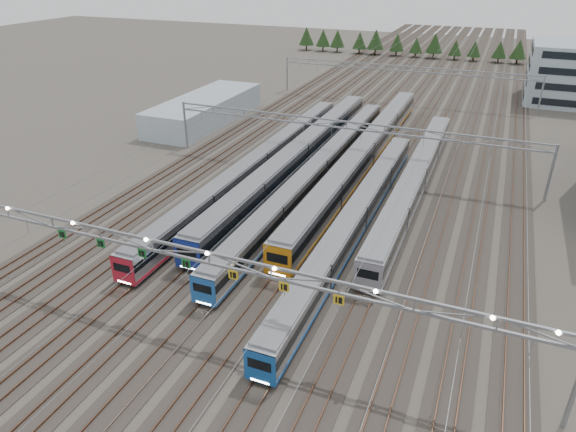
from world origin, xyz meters
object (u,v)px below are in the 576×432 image
at_px(gantry_mid, 346,131).
at_px(train_b, 299,155).
at_px(train_a, 259,163).
at_px(train_c, 319,170).
at_px(gantry_near, 208,261).
at_px(west_shed, 205,109).
at_px(train_d, 364,153).
at_px(train_f, 415,179).
at_px(train_e, 356,218).
at_px(gantry_far, 405,73).

bearing_deg(gantry_mid, train_b, -164.06).
height_order(train_a, train_c, train_a).
distance_m(gantry_near, west_shed, 64.58).
xyz_separation_m(train_d, train_f, (9.00, -7.07, -0.14)).
xyz_separation_m(train_a, train_b, (4.50, 4.57, 0.28)).
height_order(gantry_near, gantry_mid, gantry_near).
xyz_separation_m(train_b, train_f, (18.00, -2.23, -0.16)).
relative_size(train_b, train_f, 1.21).
distance_m(train_a, train_f, 22.62).
bearing_deg(train_e, gantry_near, -107.25).
height_order(train_a, west_shed, west_shed).
xyz_separation_m(gantry_mid, west_shed, (-33.21, 15.09, -4.01)).
bearing_deg(train_d, gantry_far, 93.06).
bearing_deg(train_a, west_shed, 135.48).
height_order(train_b, west_shed, west_shed).
bearing_deg(gantry_far, gantry_near, -90.03).
relative_size(train_b, train_c, 0.98).
distance_m(train_a, gantry_far, 52.90).
height_order(train_f, gantry_mid, gantry_mid).
bearing_deg(gantry_mid, train_e, -69.68).
distance_m(gantry_near, gantry_mid, 40.12).
distance_m(gantry_mid, gantry_far, 45.00).
xyz_separation_m(gantry_mid, gantry_far, (0.00, 45.00, 0.00)).
xyz_separation_m(train_e, gantry_far, (-6.75, 63.23, 4.41)).
bearing_deg(gantry_far, west_shed, -138.00).
xyz_separation_m(train_d, gantry_mid, (-2.25, -2.91, 4.13)).
height_order(train_f, gantry_far, gantry_far).
distance_m(train_d, gantry_near, 43.36).
height_order(train_f, gantry_near, gantry_near).
bearing_deg(train_f, gantry_far, 102.89).
xyz_separation_m(train_a, train_e, (18.00, -11.73, -0.02)).
bearing_deg(gantry_mid, train_c, -111.66).
bearing_deg(gantry_near, train_f, 72.56).
distance_m(train_f, gantry_mid, 12.73).
relative_size(train_a, gantry_near, 1.12).
xyz_separation_m(train_b, west_shed, (-26.46, 17.02, 0.10)).
xyz_separation_m(train_b, train_e, (13.50, -16.30, -0.30)).
distance_m(train_b, gantry_near, 39.07).
height_order(train_b, train_f, train_b).
height_order(train_e, gantry_far, gantry_far).
height_order(train_b, train_e, train_b).
distance_m(train_d, train_e, 21.62).
bearing_deg(train_f, gantry_near, -107.44).
height_order(train_b, gantry_mid, gantry_mid).
relative_size(train_e, gantry_near, 0.95).
xyz_separation_m(train_e, train_f, (4.50, 14.07, 0.14)).
bearing_deg(train_b, train_f, -7.05).
xyz_separation_m(train_f, gantry_far, (-11.25, 49.15, 4.27)).
relative_size(train_a, train_d, 0.93).
bearing_deg(train_a, train_e, -33.08).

